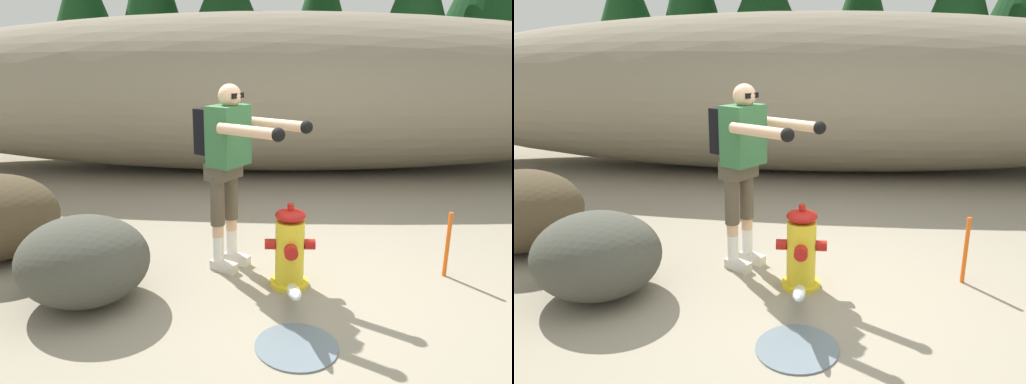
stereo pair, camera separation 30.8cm
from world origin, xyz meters
The scene contains 8 objects.
ground_plane centered at (0.00, 0.00, -0.02)m, with size 56.00×56.00×0.04m, color gray.
dirt_embankment centered at (0.00, 4.38, 1.26)m, with size 14.92×3.20×2.53m, color gray.
fire_hydrant centered at (-0.06, 0.06, 0.34)m, with size 0.43×0.38×0.74m.
hydrant_water_jet centered at (-0.06, -0.60, 0.15)m, with size 0.57×1.04×0.43m.
utility_worker centered at (-0.59, 0.42, 1.08)m, with size 1.02×0.87×1.68m.
boulder_large centered at (-2.89, 0.68, 0.40)m, with size 1.16×1.23×0.80m, color #4B3E2A.
boulder_mid centered at (-1.72, -0.21, 0.35)m, with size 0.97×1.04×0.70m, color #45453C.
survey_stake centered at (1.35, 0.26, 0.30)m, with size 0.04×0.04×0.60m, color #E55914.
Camera 2 is at (0.00, -3.70, 1.97)m, focal length 33.93 mm.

